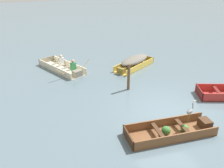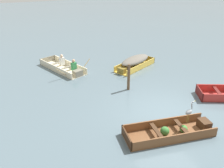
% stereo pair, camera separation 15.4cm
% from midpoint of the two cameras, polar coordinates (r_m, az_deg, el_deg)
% --- Properties ---
extents(ground_plane, '(80.00, 80.00, 0.00)m').
position_cam_midpoint_polar(ground_plane, '(10.76, 12.28, -6.46)').
color(ground_plane, slate).
extents(dinghy_wooden_brown_foreground, '(3.37, 1.49, 0.37)m').
position_cam_midpoint_polar(dinghy_wooden_brown_foreground, '(9.49, 13.45, -10.35)').
color(dinghy_wooden_brown_foreground, brown).
rests_on(dinghy_wooden_brown_foreground, ground).
extents(skiff_yellow_near_moored, '(3.00, 2.14, 0.69)m').
position_cam_midpoint_polar(skiff_yellow_near_moored, '(15.07, 4.80, 5.16)').
color(skiff_yellow_near_moored, '#E5BC47').
rests_on(skiff_yellow_near_moored, ground).
extents(rowboat_cream_with_crew, '(2.65, 3.49, 0.93)m').
position_cam_midpoint_polar(rowboat_cream_with_crew, '(14.92, -11.24, 3.70)').
color(rowboat_cream_with_crew, beige).
rests_on(rowboat_cream_with_crew, ground).
extents(heron_on_dinghy, '(0.46, 0.20, 0.84)m').
position_cam_midpoint_polar(heron_on_dinghy, '(9.45, 16.98, -5.89)').
color(heron_on_dinghy, olive).
rests_on(heron_on_dinghy, dinghy_wooden_brown_foreground).
extents(mooring_post, '(0.14, 0.14, 1.33)m').
position_cam_midpoint_polar(mooring_post, '(12.19, 3.46, 1.58)').
color(mooring_post, brown).
rests_on(mooring_post, ground).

